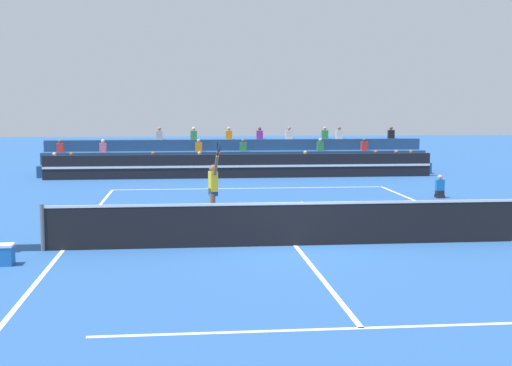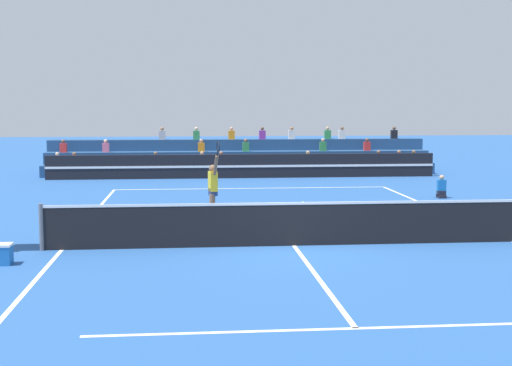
{
  "view_description": "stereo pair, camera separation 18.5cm",
  "coord_description": "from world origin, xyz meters",
  "px_view_note": "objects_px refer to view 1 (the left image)",
  "views": [
    {
      "loc": [
        -2.68,
        -16.75,
        3.39
      ],
      "look_at": [
        -0.55,
        3.93,
        1.1
      ],
      "focal_mm": 50.0,
      "sensor_mm": 36.0,
      "label": 1
    },
    {
      "loc": [
        -2.5,
        -16.76,
        3.39
      ],
      "look_at": [
        -0.55,
        3.93,
        1.1
      ],
      "focal_mm": 50.0,
      "sensor_mm": 36.0,
      "label": 2
    }
  ],
  "objects_px": {
    "equipment_cooler": "(2,255)",
    "tennis_ball": "(302,202)",
    "ball_kid_courtside": "(440,189)",
    "tennis_player": "(213,190)"
  },
  "relations": [
    {
      "from": "tennis_player",
      "to": "tennis_ball",
      "type": "relative_size",
      "value": 35.97
    },
    {
      "from": "equipment_cooler",
      "to": "tennis_ball",
      "type": "bearing_deg",
      "value": 47.99
    },
    {
      "from": "tennis_ball",
      "to": "equipment_cooler",
      "type": "bearing_deg",
      "value": -132.01
    },
    {
      "from": "ball_kid_courtside",
      "to": "tennis_player",
      "type": "distance_m",
      "value": 9.91
    },
    {
      "from": "tennis_player",
      "to": "equipment_cooler",
      "type": "xyz_separation_m",
      "value": [
        -4.69,
        -4.62,
        -0.76
      ]
    },
    {
      "from": "ball_kid_courtside",
      "to": "equipment_cooler",
      "type": "xyz_separation_m",
      "value": [
        -13.18,
        -9.69,
        -0.1
      ]
    },
    {
      "from": "ball_kid_courtside",
      "to": "equipment_cooler",
      "type": "height_order",
      "value": "ball_kid_courtside"
    },
    {
      "from": "ball_kid_courtside",
      "to": "tennis_player",
      "type": "height_order",
      "value": "tennis_player"
    },
    {
      "from": "ball_kid_courtside",
      "to": "tennis_ball",
      "type": "bearing_deg",
      "value": -170.43
    },
    {
      "from": "ball_kid_courtside",
      "to": "tennis_player",
      "type": "relative_size",
      "value": 0.35
    }
  ]
}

